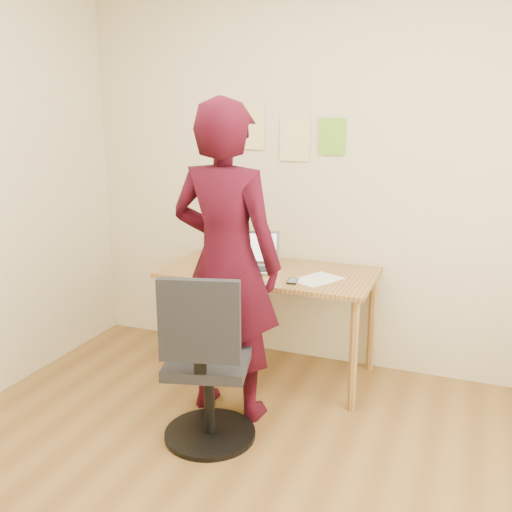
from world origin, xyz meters
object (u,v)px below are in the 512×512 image
at_px(person, 226,263).
at_px(office_chair, 206,373).
at_px(desk, 269,283).
at_px(laptop, 254,261).
at_px(phone, 292,281).

bearing_deg(person, office_chair, 101.46).
height_order(desk, laptop, laptop).
relative_size(desk, office_chair, 1.42).
height_order(phone, office_chair, office_chair).
bearing_deg(office_chair, phone, 57.38).
distance_m(phone, person, 0.50).
relative_size(desk, phone, 11.14).
bearing_deg(laptop, person, -101.17).
height_order(desk, phone, phone).
bearing_deg(desk, person, -96.01).
height_order(desk, office_chair, office_chair).
xyz_separation_m(laptop, person, (0.05, -0.56, 0.14)).
height_order(phone, person, person).
bearing_deg(laptop, desk, -18.90).
bearing_deg(laptop, phone, -46.63).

